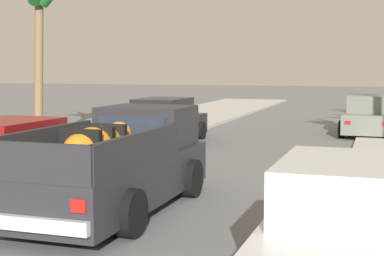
% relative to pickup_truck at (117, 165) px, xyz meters
% --- Properties ---
extents(sidewalk_left, '(4.81, 60.00, 0.12)m').
position_rel_pickup_truck_xyz_m(sidewalk_left, '(-4.75, 5.41, -0.75)').
color(sidewalk_left, beige).
rests_on(sidewalk_left, ground).
extents(curb_left, '(0.16, 60.00, 0.10)m').
position_rel_pickup_truck_xyz_m(curb_left, '(-3.75, 5.41, -0.76)').
color(curb_left, silver).
rests_on(curb_left, ground).
extents(pickup_truck, '(2.24, 5.22, 1.80)m').
position_rel_pickup_truck_xyz_m(pickup_truck, '(0.00, 0.00, 0.00)').
color(pickup_truck, '#28282D').
rests_on(pickup_truck, ground).
extents(car_left_near, '(2.06, 4.27, 1.54)m').
position_rel_pickup_truck_xyz_m(car_left_near, '(4.21, -2.70, -0.10)').
color(car_left_near, silver).
rests_on(car_left_near, ground).
extents(car_right_near, '(2.14, 4.31, 1.54)m').
position_rel_pickup_truck_xyz_m(car_right_near, '(-2.56, 9.14, -0.10)').
color(car_right_near, black).
rests_on(car_right_near, ground).
extents(car_left_mid, '(2.10, 4.29, 1.54)m').
position_rel_pickup_truck_xyz_m(car_left_mid, '(4.15, 13.73, -0.10)').
color(car_left_mid, slate).
rests_on(car_left_mid, ground).
extents(car_left_far, '(2.13, 4.30, 1.54)m').
position_rel_pickup_truck_xyz_m(car_left_far, '(-2.60, 0.43, -0.10)').
color(car_left_far, maroon).
rests_on(car_left_far, ground).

